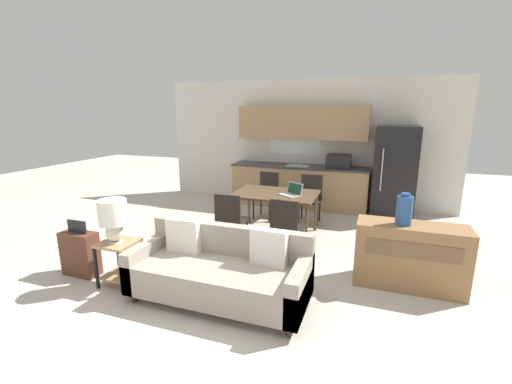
{
  "coord_description": "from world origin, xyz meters",
  "views": [
    {
      "loc": [
        1.58,
        -2.87,
        2.08
      ],
      "look_at": [
        0.01,
        1.5,
        0.95
      ],
      "focal_mm": 24.0,
      "sensor_mm": 36.0,
      "label": 1
    }
  ],
  "objects_px": {
    "vase": "(404,210)",
    "dining_chair_far_left": "(267,193)",
    "couch": "(221,271)",
    "credenza": "(410,256)",
    "dining_chair_far_right": "(310,196)",
    "dining_table": "(275,197)",
    "refrigerator": "(394,172)",
    "side_table": "(119,256)",
    "table_lamp": "(113,217)",
    "laptop": "(292,192)",
    "suitcase": "(80,253)",
    "dining_chair_near_right": "(287,225)",
    "dining_chair_near_left": "(231,219)"
  },
  "relations": [
    {
      "from": "table_lamp",
      "to": "dining_chair_far_right",
      "type": "bearing_deg",
      "value": 61.81
    },
    {
      "from": "couch",
      "to": "suitcase",
      "type": "height_order",
      "value": "couch"
    },
    {
      "from": "refrigerator",
      "to": "suitcase",
      "type": "relative_size",
      "value": 2.43
    },
    {
      "from": "dining_table",
      "to": "dining_chair_near_left",
      "type": "bearing_deg",
      "value": -116.87
    },
    {
      "from": "dining_chair_far_right",
      "to": "dining_chair_near_right",
      "type": "bearing_deg",
      "value": -92.75
    },
    {
      "from": "laptop",
      "to": "dining_chair_far_left",
      "type": "bearing_deg",
      "value": 159.57
    },
    {
      "from": "dining_chair_far_left",
      "to": "suitcase",
      "type": "distance_m",
      "value": 3.46
    },
    {
      "from": "table_lamp",
      "to": "dining_chair_near_right",
      "type": "bearing_deg",
      "value": 40.2
    },
    {
      "from": "dining_table",
      "to": "dining_chair_far_right",
      "type": "bearing_deg",
      "value": 63.66
    },
    {
      "from": "dining_chair_far_right",
      "to": "side_table",
      "type": "bearing_deg",
      "value": -120.94
    },
    {
      "from": "refrigerator",
      "to": "credenza",
      "type": "distance_m",
      "value": 3.0
    },
    {
      "from": "couch",
      "to": "credenza",
      "type": "height_order",
      "value": "couch"
    },
    {
      "from": "table_lamp",
      "to": "dining_chair_near_left",
      "type": "height_order",
      "value": "table_lamp"
    },
    {
      "from": "credenza",
      "to": "side_table",
      "type": "bearing_deg",
      "value": -161.11
    },
    {
      "from": "table_lamp",
      "to": "dining_chair_near_right",
      "type": "xyz_separation_m",
      "value": [
        1.7,
        1.44,
        -0.37
      ]
    },
    {
      "from": "vase",
      "to": "laptop",
      "type": "height_order",
      "value": "vase"
    },
    {
      "from": "couch",
      "to": "credenza",
      "type": "relative_size",
      "value": 1.58
    },
    {
      "from": "dining_chair_near_left",
      "to": "dining_chair_far_left",
      "type": "distance_m",
      "value": 1.72
    },
    {
      "from": "dining_chair_near_right",
      "to": "dining_chair_far_right",
      "type": "height_order",
      "value": "same"
    },
    {
      "from": "side_table",
      "to": "dining_chair_near_right",
      "type": "height_order",
      "value": "dining_chair_near_right"
    },
    {
      "from": "refrigerator",
      "to": "dining_chair_near_right",
      "type": "xyz_separation_m",
      "value": [
        -1.46,
        -2.66,
        -0.4
      ]
    },
    {
      "from": "refrigerator",
      "to": "dining_chair_far_right",
      "type": "height_order",
      "value": "refrigerator"
    },
    {
      "from": "refrigerator",
      "to": "vase",
      "type": "height_order",
      "value": "refrigerator"
    },
    {
      "from": "dining_chair_near_left",
      "to": "dining_chair_near_right",
      "type": "relative_size",
      "value": 1.0
    },
    {
      "from": "dining_chair_far_right",
      "to": "laptop",
      "type": "distance_m",
      "value": 0.97
    },
    {
      "from": "side_table",
      "to": "vase",
      "type": "height_order",
      "value": "vase"
    },
    {
      "from": "dining_chair_near_left",
      "to": "dining_chair_near_right",
      "type": "distance_m",
      "value": 0.86
    },
    {
      "from": "side_table",
      "to": "credenza",
      "type": "xyz_separation_m",
      "value": [
        3.27,
        1.12,
        0.03
      ]
    },
    {
      "from": "dining_chair_near_left",
      "to": "laptop",
      "type": "bearing_deg",
      "value": -134.46
    },
    {
      "from": "vase",
      "to": "credenza",
      "type": "bearing_deg",
      "value": 16.35
    },
    {
      "from": "credenza",
      "to": "dining_chair_near_left",
      "type": "distance_m",
      "value": 2.47
    },
    {
      "from": "refrigerator",
      "to": "couch",
      "type": "distance_m",
      "value": 4.4
    },
    {
      "from": "dining_table",
      "to": "refrigerator",
      "type": "bearing_deg",
      "value": 43.52
    },
    {
      "from": "couch",
      "to": "side_table",
      "type": "relative_size",
      "value": 3.58
    },
    {
      "from": "side_table",
      "to": "couch",
      "type": "bearing_deg",
      "value": 5.61
    },
    {
      "from": "couch",
      "to": "dining_chair_near_right",
      "type": "xyz_separation_m",
      "value": [
        0.4,
        1.29,
        0.16
      ]
    },
    {
      "from": "dining_chair_near_left",
      "to": "dining_chair_far_right",
      "type": "distance_m",
      "value": 1.93
    },
    {
      "from": "vase",
      "to": "dining_chair_far_right",
      "type": "bearing_deg",
      "value": 125.3
    },
    {
      "from": "dining_chair_far_left",
      "to": "laptop",
      "type": "distance_m",
      "value": 1.2
    },
    {
      "from": "table_lamp",
      "to": "dining_chair_far_right",
      "type": "distance_m",
      "value": 3.63
    },
    {
      "from": "dining_chair_near_right",
      "to": "laptop",
      "type": "relative_size",
      "value": 2.17
    },
    {
      "from": "vase",
      "to": "dining_chair_far_left",
      "type": "xyz_separation_m",
      "value": [
        -2.32,
        2.06,
        -0.46
      ]
    },
    {
      "from": "refrigerator",
      "to": "table_lamp",
      "type": "height_order",
      "value": "refrigerator"
    },
    {
      "from": "side_table",
      "to": "dining_chair_far_right",
      "type": "relative_size",
      "value": 0.62
    },
    {
      "from": "dining_chair_far_left",
      "to": "table_lamp",
      "type": "bearing_deg",
      "value": -98.34
    },
    {
      "from": "couch",
      "to": "dining_chair_far_left",
      "type": "height_order",
      "value": "dining_chair_far_left"
    },
    {
      "from": "refrigerator",
      "to": "laptop",
      "type": "relative_size",
      "value": 4.37
    },
    {
      "from": "credenza",
      "to": "dining_chair_far_right",
      "type": "relative_size",
      "value": 1.4
    },
    {
      "from": "refrigerator",
      "to": "couch",
      "type": "bearing_deg",
      "value": -115.24
    },
    {
      "from": "credenza",
      "to": "dining_chair_near_left",
      "type": "relative_size",
      "value": 1.4
    }
  ]
}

